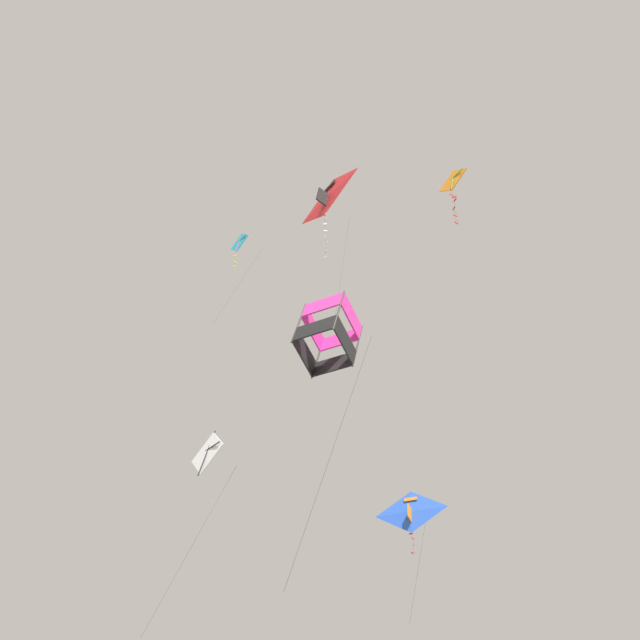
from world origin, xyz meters
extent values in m
cube|color=#1EB2C6|center=(-3.85, -3.28, 30.91)|extent=(1.05, 1.16, 1.52)
cylinder|color=#DB2D93|center=(-3.82, -3.29, 30.91)|extent=(0.36, 0.25, 1.74)
cylinder|color=#DB2D93|center=(-3.85, -3.28, 31.04)|extent=(0.91, 0.89, 0.04)
cylinder|color=#47474C|center=(-3.68, -3.39, 29.91)|extent=(0.03, 0.03, 0.27)
cube|color=yellow|center=(-3.67, -3.40, 29.78)|extent=(0.06, 0.17, 0.06)
cylinder|color=#47474C|center=(-3.66, -3.39, 29.64)|extent=(0.02, 0.03, 0.27)
cube|color=yellow|center=(-3.65, -3.38, 29.51)|extent=(0.11, 0.15, 0.06)
cylinder|color=#47474C|center=(-3.62, -3.37, 29.38)|extent=(0.04, 0.06, 0.27)
cube|color=yellow|center=(-3.59, -3.36, 29.25)|extent=(0.16, 0.10, 0.06)
cylinder|color=#47474C|center=(-3.61, -3.37, 29.11)|extent=(0.04, 0.05, 0.27)
cube|color=yellow|center=(-3.63, -3.38, 28.98)|extent=(0.16, 0.10, 0.06)
cylinder|color=#47474C|center=(-2.73, -2.77, 27.07)|extent=(1.24, 1.94, 5.96)
pyramid|color=blue|center=(-7.22, 5.02, 16.76)|extent=(1.15, 2.43, 1.52)
cube|color=orange|center=(-7.05, 4.96, 16.60)|extent=(0.71, 0.27, 0.81)
cube|color=orange|center=(-7.35, 5.06, 17.40)|extent=(0.26, 0.60, 0.17)
cylinder|color=#47474C|center=(-7.09, 4.95, 15.85)|extent=(0.05, 0.04, 0.30)
cube|color=red|center=(-7.10, 4.93, 15.70)|extent=(0.11, 0.15, 0.06)
cylinder|color=#47474C|center=(-6.99, 4.96, 15.55)|extent=(0.07, 0.24, 0.31)
cube|color=red|center=(-6.87, 4.99, 15.40)|extent=(0.15, 0.11, 0.06)
cylinder|color=#47474C|center=(-6.86, 5.00, 15.25)|extent=(0.02, 0.03, 0.30)
cube|color=red|center=(-6.85, 5.00, 15.10)|extent=(0.17, 0.05, 0.06)
cylinder|color=#47474C|center=(-6.92, 4.97, 14.95)|extent=(0.08, 0.13, 0.30)
cube|color=red|center=(-6.98, 4.93, 14.80)|extent=(0.12, 0.14, 0.06)
cylinder|color=#47474C|center=(-6.56, 5.06, 13.90)|extent=(0.19, 1.04, 4.21)
cube|color=orange|center=(5.28, 6.80, 24.69)|extent=(1.06, 0.97, 1.37)
cylinder|color=green|center=(5.30, 6.79, 24.70)|extent=(0.50, 0.35, 1.54)
cylinder|color=green|center=(5.27, 6.81, 24.81)|extent=(0.93, 0.70, 0.03)
cylinder|color=#47474C|center=(5.50, 6.64, 23.80)|extent=(0.04, 0.02, 0.25)
cube|color=red|center=(5.49, 6.62, 23.67)|extent=(0.09, 0.16, 0.06)
cylinder|color=#47474C|center=(5.55, 6.65, 23.55)|extent=(0.07, 0.12, 0.26)
cube|color=red|center=(5.61, 6.68, 23.42)|extent=(0.08, 0.17, 0.06)
cylinder|color=#47474C|center=(5.65, 6.68, 23.29)|extent=(0.01, 0.10, 0.26)
cube|color=red|center=(5.70, 6.68, 23.16)|extent=(0.16, 0.09, 0.06)
cylinder|color=#47474C|center=(5.62, 6.65, 23.04)|extent=(0.07, 0.17, 0.26)
cube|color=red|center=(5.55, 6.63, 22.91)|extent=(0.17, 0.08, 0.06)
cylinder|color=#47474C|center=(5.48, 6.64, 22.78)|extent=(0.04, 0.14, 0.26)
cube|color=red|center=(5.42, 6.65, 22.66)|extent=(0.10, 0.16, 0.06)
cylinder|color=#47474C|center=(5.36, 6.66, 22.53)|extent=(0.03, 0.12, 0.26)
cube|color=red|center=(5.30, 6.67, 22.40)|extent=(0.12, 0.15, 0.06)
cube|color=white|center=(-6.53, -4.46, 19.65)|extent=(1.66, 1.89, 2.42)
cylinder|color=black|center=(-6.49, -4.48, 19.67)|extent=(0.82, 0.49, 2.73)
cylinder|color=black|center=(-6.55, -4.45, 19.87)|extent=(1.48, 1.42, 0.06)
cylinder|color=#47474C|center=(-4.68, -4.19, 14.60)|extent=(0.97, 2.96, 7.40)
cube|color=#DB2D93|center=(6.70, 1.96, 17.80)|extent=(0.82, 1.35, 0.67)
cube|color=#DB2D93|center=(5.57, 2.45, 17.30)|extent=(0.82, 1.35, 0.67)
cube|color=#DB2D93|center=(6.40, 2.82, 17.55)|extent=(1.40, 0.64, 1.17)
cube|color=#DB2D93|center=(5.87, 1.60, 17.55)|extent=(1.40, 0.64, 1.17)
cube|color=black|center=(7.17, 1.76, 16.57)|extent=(0.82, 1.35, 0.67)
cube|color=black|center=(6.04, 2.25, 16.06)|extent=(0.82, 1.35, 0.67)
cube|color=black|center=(6.87, 2.62, 16.32)|extent=(1.40, 0.64, 1.17)
cube|color=black|center=(6.34, 1.39, 16.32)|extent=(1.40, 0.64, 1.17)
cylinder|color=#332D28|center=(7.20, 2.47, 17.19)|extent=(0.82, 0.39, 2.01)
cylinder|color=#332D28|center=(6.67, 1.25, 17.19)|extent=(0.82, 0.39, 2.01)
cylinder|color=#332D28|center=(6.07, 2.96, 16.68)|extent=(0.82, 0.39, 2.01)
cylinder|color=#332D28|center=(5.54, 1.74, 16.68)|extent=(0.82, 0.39, 2.01)
cylinder|color=#47474C|center=(7.81, 2.30, 12.48)|extent=(0.71, 2.17, 7.03)
pyramid|color=red|center=(0.20, 1.79, 29.72)|extent=(2.76, 2.45, 2.05)
cube|color=black|center=(0.35, 1.62, 29.50)|extent=(0.66, 0.76, 1.06)
cube|color=black|center=(0.10, 1.90, 30.59)|extent=(0.68, 0.60, 0.22)
cylinder|color=#47474C|center=(0.32, 1.67, 28.52)|extent=(0.01, 0.04, 0.34)
cube|color=white|center=(0.34, 1.67, 28.35)|extent=(0.16, 0.10, 0.06)
cylinder|color=#47474C|center=(0.36, 1.68, 28.18)|extent=(0.02, 0.05, 0.34)
cube|color=white|center=(0.38, 1.69, 28.01)|extent=(0.16, 0.09, 0.06)
cylinder|color=#47474C|center=(0.39, 1.68, 27.84)|extent=(0.03, 0.03, 0.34)
cube|color=white|center=(0.40, 1.67, 27.67)|extent=(0.02, 0.17, 0.06)
cylinder|color=#47474C|center=(0.35, 1.68, 27.50)|extent=(0.03, 0.11, 0.34)
cube|color=white|center=(0.30, 1.68, 27.33)|extent=(0.05, 0.17, 0.06)
cylinder|color=#47474C|center=(0.28, 1.67, 27.16)|extent=(0.04, 0.06, 0.34)
cube|color=white|center=(0.26, 1.65, 26.98)|extent=(0.17, 0.06, 0.06)
cylinder|color=#47474C|center=(0.23, 1.67, 26.81)|extent=(0.06, 0.05, 0.34)
cube|color=white|center=(0.21, 1.70, 26.64)|extent=(0.13, 0.14, 0.06)
cylinder|color=#47474C|center=(0.25, 1.67, 26.47)|extent=(0.06, 0.08, 0.34)
cube|color=white|center=(0.28, 1.64, 26.30)|extent=(0.17, 0.02, 0.06)
cylinder|color=#47474C|center=(0.31, 1.66, 26.13)|extent=(0.05, 0.07, 0.34)
cube|color=white|center=(0.34, 1.68, 25.96)|extent=(0.17, 0.06, 0.06)
cylinder|color=#47474C|center=(0.35, 1.66, 25.79)|extent=(0.05, 0.03, 0.34)
cube|color=white|center=(0.37, 1.64, 25.62)|extent=(0.11, 0.15, 0.06)
cylinder|color=#47474C|center=(0.70, 2.43, 24.69)|extent=(1.53, 0.82, 8.00)
camera|label=1|loc=(22.99, 3.04, 4.71)|focal=38.67mm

